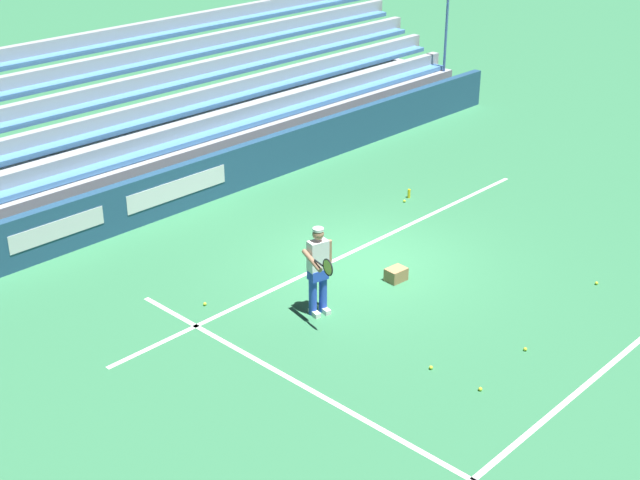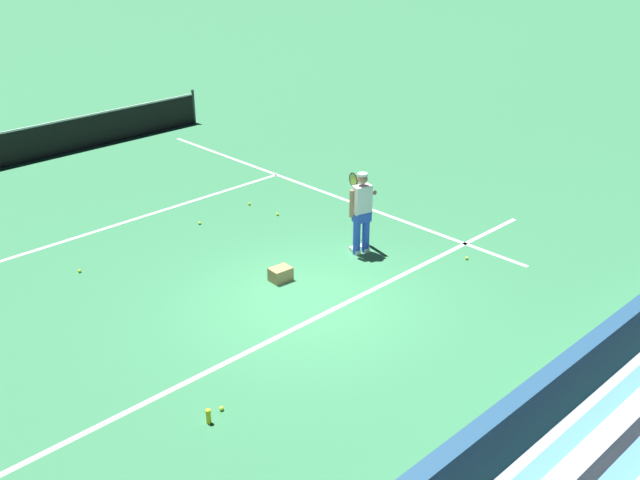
{
  "view_description": "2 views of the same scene",
  "coord_description": "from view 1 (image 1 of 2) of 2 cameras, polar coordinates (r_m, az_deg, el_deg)",
  "views": [
    {
      "loc": [
        12.57,
        10.67,
        8.23
      ],
      "look_at": [
        1.69,
        0.28,
        1.14
      ],
      "focal_mm": 50.0,
      "sensor_mm": 36.0,
      "label": 1
    },
    {
      "loc": [
        -8.01,
        -8.55,
        6.62
      ],
      "look_at": [
        1.04,
        0.72,
        0.67
      ],
      "focal_mm": 42.0,
      "sensor_mm": 36.0,
      "label": 2
    }
  ],
  "objects": [
    {
      "name": "tennis_ball_near_player",
      "position": [
        15.78,
        13.0,
        -6.82
      ],
      "size": [
        0.07,
        0.07,
        0.07
      ],
      "primitive_type": "sphere",
      "color": "#CCE533",
      "rests_on": "ground"
    },
    {
      "name": "ground_plane",
      "position": [
        18.43,
        3.01,
        -1.35
      ],
      "size": [
        160.0,
        160.0,
        0.0
      ],
      "primitive_type": "plane",
      "color": "#337A4C"
    },
    {
      "name": "court_baseline_white",
      "position": [
        18.72,
        1.85,
        -0.87
      ],
      "size": [
        12.0,
        0.1,
        0.01
      ],
      "primitive_type": "cube",
      "color": "white",
      "rests_on": "ground"
    },
    {
      "name": "tennis_ball_far_right",
      "position": [
        18.29,
        17.28,
        -2.65
      ],
      "size": [
        0.07,
        0.07,
        0.07
      ],
      "primitive_type": "sphere",
      "color": "#CCE533",
      "rests_on": "ground"
    },
    {
      "name": "tennis_ball_toward_net",
      "position": [
        16.87,
        -7.38,
        -4.08
      ],
      "size": [
        0.07,
        0.07,
        0.07
      ],
      "primitive_type": "sphere",
      "color": "#CCE533",
      "rests_on": "ground"
    },
    {
      "name": "bleacher_stand",
      "position": [
        23.33,
        -11.13,
        6.16
      ],
      "size": [
        20.86,
        4.0,
        3.85
      ],
      "color": "#9EA3A8",
      "rests_on": "ground"
    },
    {
      "name": "court_sideline_white",
      "position": [
        13.55,
        4.41,
        -12.24
      ],
      "size": [
        0.1,
        12.0,
        0.01
      ],
      "primitive_type": "cube",
      "color": "white",
      "rests_on": "ground"
    },
    {
      "name": "back_wall_sponsor_board",
      "position": [
        21.43,
        -6.94,
        4.03
      ],
      "size": [
        21.96,
        0.25,
        1.1
      ],
      "color": "navy",
      "rests_on": "ground"
    },
    {
      "name": "water_bottle",
      "position": [
        21.57,
        5.72,
        2.98
      ],
      "size": [
        0.07,
        0.07,
        0.22
      ],
      "primitive_type": "cylinder",
      "color": "yellow",
      "rests_on": "ground"
    },
    {
      "name": "tennis_ball_midcourt",
      "position": [
        21.33,
        5.42,
        2.5
      ],
      "size": [
        0.07,
        0.07,
        0.07
      ],
      "primitive_type": "sphere",
      "color": "#CCE533",
      "rests_on": "ground"
    },
    {
      "name": "tennis_ball_stray_back",
      "position": [
        14.61,
        10.22,
        -9.37
      ],
      "size": [
        0.07,
        0.07,
        0.07
      ],
      "primitive_type": "sphere",
      "color": "#CCE533",
      "rests_on": "ground"
    },
    {
      "name": "tennis_player",
      "position": [
        16.08,
        -0.1,
        -1.93
      ],
      "size": [
        0.75,
        0.95,
        1.71
      ],
      "color": "blue",
      "rests_on": "ground"
    },
    {
      "name": "court_service_line_white",
      "position": [
        15.89,
        18.29,
        -7.41
      ],
      "size": [
        8.22,
        0.1,
        0.01
      ],
      "primitive_type": "cube",
      "color": "white",
      "rests_on": "ground"
    },
    {
      "name": "ball_box_cardboard",
      "position": [
        17.64,
        4.89,
        -2.21
      ],
      "size": [
        0.42,
        0.33,
        0.26
      ],
      "primitive_type": "cube",
      "rotation": [
        0.0,
        0.0,
        -0.09
      ],
      "color": "#A87F51",
      "rests_on": "ground"
    },
    {
      "name": "tennis_ball_by_box",
      "position": [
        15.01,
        7.11,
        -8.1
      ],
      "size": [
        0.07,
        0.07,
        0.07
      ],
      "primitive_type": "sphere",
      "color": "#CCE533",
      "rests_on": "ground"
    }
  ]
}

